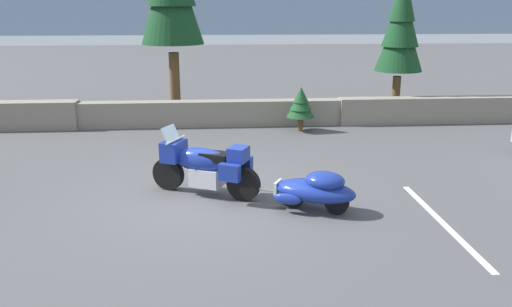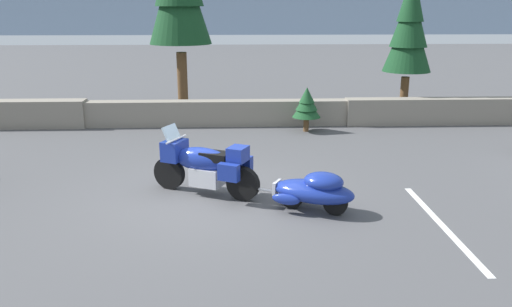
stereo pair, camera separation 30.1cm
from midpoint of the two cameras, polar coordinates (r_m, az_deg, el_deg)
name	(u,v)px [view 2 (the right image)]	position (r m, az deg, el deg)	size (l,w,h in m)	color
ground_plane	(207,197)	(10.14, -4.55, -4.81)	(80.00, 80.00, 0.00)	#4C4C4F
stone_guard_wall	(204,113)	(15.96, -5.20, 4.49)	(24.00, 0.61, 0.84)	gray
touring_motorcycle	(204,164)	(10.09, -4.90, -1.18)	(2.14, 1.33, 1.33)	black
car_shaped_trailer	(314,190)	(9.35, 7.37, -4.03)	(2.14, 1.28, 0.76)	black
pine_tree_secondary	(410,26)	(17.48, 17.13, 13.30)	(1.53, 1.53, 4.72)	brown
pine_sapling_near	(307,104)	(15.22, 6.20, 5.48)	(0.83, 0.83, 1.32)	brown
parking_stripe_marker	(442,225)	(9.47, 20.74, -7.39)	(0.12, 3.60, 0.01)	silver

